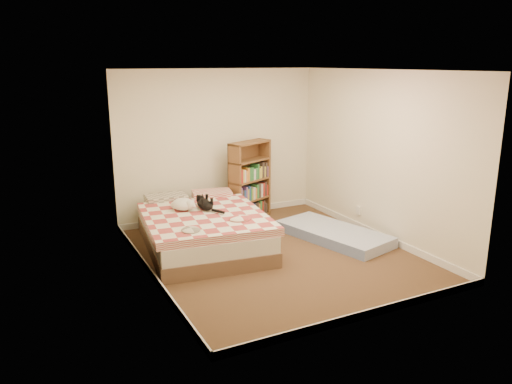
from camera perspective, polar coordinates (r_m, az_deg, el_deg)
name	(u,v)px	position (r m, az deg, el deg)	size (l,w,h in m)	color
room	(276,171)	(6.65, 2.33, 2.45)	(3.51, 4.01, 2.51)	#4F3222
bed	(202,228)	(7.27, -6.24, -4.12)	(1.85, 2.41, 0.60)	brown
bookshelf	(249,189)	(8.47, -0.78, 0.32)	(0.90, 0.56, 1.33)	brown
floor_mattress	(334,234)	(7.67, 8.86, -4.74)	(0.78, 1.74, 0.16)	#7288BE
black_cat	(204,204)	(7.28, -5.93, -1.33)	(0.25, 0.70, 0.16)	black
white_dog	(184,204)	(7.23, -8.24, -1.38)	(0.39, 0.42, 0.17)	white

